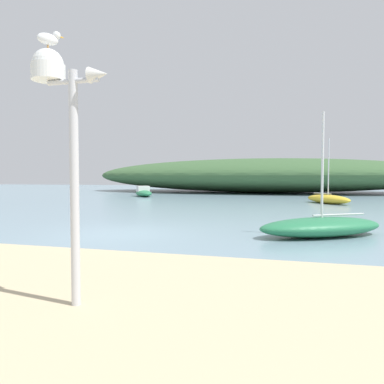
{
  "coord_description": "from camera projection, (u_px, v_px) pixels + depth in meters",
  "views": [
    {
      "loc": [
        5.39,
        -11.04,
        1.94
      ],
      "look_at": [
        1.26,
        4.11,
        1.24
      ],
      "focal_mm": 33.55,
      "sensor_mm": 36.0,
      "label": 1
    }
  ],
  "objects": [
    {
      "name": "ground_plane",
      "position": [
        124.0,
        233.0,
        12.15
      ],
      "size": [
        120.0,
        120.0,
        0.0
      ],
      "primitive_type": "plane",
      "color": "#7A99A8"
    },
    {
      "name": "distant_hill",
      "position": [
        261.0,
        175.0,
        43.21
      ],
      "size": [
        41.99,
        15.34,
        4.05
      ],
      "primitive_type": "ellipsoid",
      "color": "#3D6038",
      "rests_on": "ground"
    },
    {
      "name": "mast_structure",
      "position": [
        59.0,
        101.0,
        4.77
      ],
      "size": [
        1.1,
        0.44,
        3.44
      ],
      "color": "silver",
      "rests_on": "beach_sand"
    },
    {
      "name": "seagull_on_radar",
      "position": [
        49.0,
        38.0,
        4.79
      ],
      "size": [
        0.27,
        0.35,
        0.26
      ],
      "color": "orange",
      "rests_on": "mast_structure"
    },
    {
      "name": "sailboat_by_sandbar",
      "position": [
        328.0,
        199.0,
        25.28
      ],
      "size": [
        3.38,
        4.04,
        4.61
      ],
      "color": "gold",
      "rests_on": "ground"
    },
    {
      "name": "sailboat_near_shore",
      "position": [
        322.0,
        227.0,
        11.5
      ],
      "size": [
        4.52,
        3.65,
        3.98
      ],
      "color": "#287A4C",
      "rests_on": "ground"
    },
    {
      "name": "motorboat_east_reach",
      "position": [
        144.0,
        192.0,
        34.11
      ],
      "size": [
        3.15,
        3.76,
        1.0
      ],
      "color": "#287A4C",
      "rests_on": "ground"
    }
  ]
}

